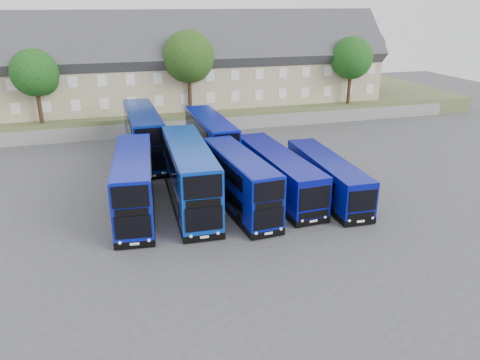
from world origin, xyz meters
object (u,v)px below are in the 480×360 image
(tree_mid, at_px, (190,59))
(tree_east, at_px, (352,60))
(coach_east_a, at_px, (278,174))
(tree_far, at_px, (366,50))
(dd_front_mid, at_px, (190,177))
(tree_west, at_px, (36,74))
(dd_front_left, at_px, (134,185))

(tree_mid, xyz_separation_m, tree_east, (20.00, -0.50, -0.68))
(coach_east_a, xyz_separation_m, tree_far, (23.43, 27.86, 6.11))
(dd_front_mid, height_order, tree_west, tree_west)
(coach_east_a, height_order, tree_mid, tree_mid)
(dd_front_left, xyz_separation_m, tree_east, (28.23, 21.35, 5.28))
(dd_front_mid, relative_size, coach_east_a, 0.96)
(dd_front_mid, bearing_deg, dd_front_left, -176.25)
(dd_front_mid, bearing_deg, tree_far, 45.15)
(tree_mid, bearing_deg, tree_east, -1.43)
(dd_front_left, height_order, coach_east_a, dd_front_left)
(tree_west, distance_m, tree_mid, 16.04)
(dd_front_left, relative_size, dd_front_mid, 0.94)
(dd_front_mid, distance_m, tree_mid, 22.92)
(tree_mid, bearing_deg, tree_west, -178.21)
(dd_front_mid, distance_m, coach_east_a, 6.93)
(coach_east_a, bearing_deg, tree_west, 128.63)
(tree_east, bearing_deg, tree_mid, 178.57)
(tree_east, height_order, tree_far, tree_far)
(coach_east_a, relative_size, tree_east, 1.49)
(dd_front_left, xyz_separation_m, tree_west, (-7.77, 21.35, 4.94))
(dd_front_mid, bearing_deg, tree_mid, 80.94)
(dd_front_left, xyz_separation_m, tree_mid, (8.23, 21.85, 5.96))
(tree_west, relative_size, tree_far, 0.88)
(dd_front_mid, relative_size, tree_east, 1.44)
(dd_front_left, bearing_deg, tree_west, 115.83)
(tree_mid, bearing_deg, dd_front_mid, -101.25)
(dd_front_left, distance_m, tree_east, 35.79)
(dd_front_left, bearing_deg, dd_front_mid, 7.40)
(dd_front_left, relative_size, tree_east, 1.35)
(dd_front_left, relative_size, coach_east_a, 0.90)
(tree_mid, bearing_deg, tree_far, 14.04)
(tree_far, bearing_deg, dd_front_left, -140.36)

